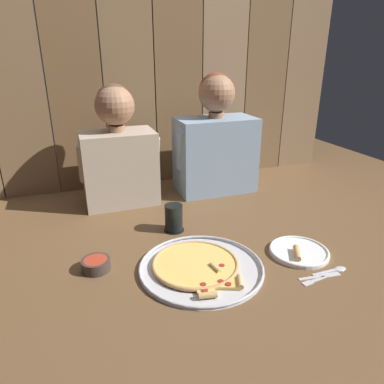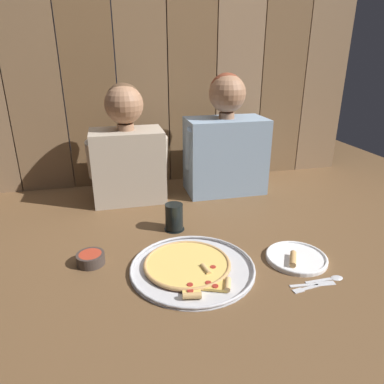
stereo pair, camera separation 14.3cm
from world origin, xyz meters
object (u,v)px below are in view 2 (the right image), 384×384
Objects in this scene: drinking_glass at (174,217)px; dipping_bowl at (91,258)px; pizza_tray at (191,266)px; dinner_plate at (296,257)px; diner_right at (226,142)px; diner_left at (127,150)px.

drinking_glass reaches higher than dipping_bowl.
pizza_tray is 1.97× the size of dinner_plate.
dinner_plate is 0.52m from drinking_glass.
drinking_glass is 0.39m from dipping_bowl.
pizza_tray is 0.71× the size of diner_right.
diner_right is (-0.04, 0.73, 0.26)m from dinner_plate.
dinner_plate is at bearing -87.19° from diner_right.
diner_left reaches higher than dipping_bowl.
diner_left reaches higher than drinking_glass.
diner_left reaches higher than dinner_plate.
drinking_glass is 0.19× the size of diner_right.
dinner_plate is 0.36× the size of diner_right.
pizza_tray is 0.76× the size of diner_left.
diner_right is at bearing 0.00° from diner_left.
diner_right is (0.35, 0.70, 0.26)m from pizza_tray.
diner_left is at bearing 112.04° from drinking_glass.
dipping_bowl is at bearing -150.96° from drinking_glass.
diner_left is at bearing 102.81° from pizza_tray.
dinner_plate is 2.23× the size of dipping_bowl.
diner_right reaches higher than pizza_tray.
diner_left reaches higher than pizza_tray.
dinner_plate is 0.75m from dipping_bowl.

